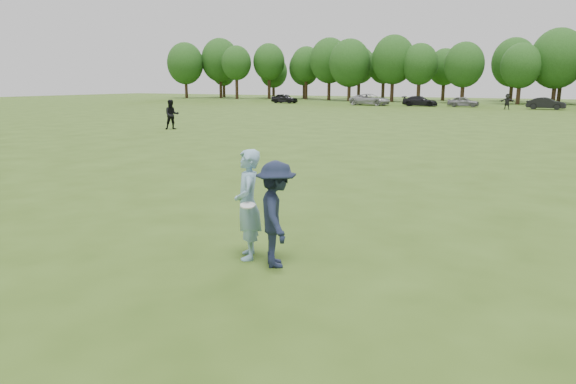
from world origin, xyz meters
name	(u,v)px	position (x,y,z in m)	size (l,w,h in m)	color
ground	(291,258)	(0.00, 0.00, 0.00)	(200.00, 200.00, 0.00)	#324C15
thrower	(248,205)	(-0.72, -0.32, 1.01)	(0.74, 0.48, 2.02)	#84AFCD
defender	(276,214)	(-0.06, -0.44, 0.94)	(1.21, 0.70, 1.88)	#181F36
player_far_a	(172,115)	(-19.17, 19.23, 1.00)	(0.97, 0.76, 2.00)	black
player_far_d	(507,101)	(-1.61, 57.26, 0.91)	(1.69, 0.54, 1.82)	#262626
car_a	(284,98)	(-32.78, 60.55, 0.70)	(1.66, 4.12, 1.40)	black
car_c	(370,100)	(-19.15, 59.86, 0.76)	(2.53, 5.49, 1.53)	#A2A2A6
car_d	(420,101)	(-12.51, 60.43, 0.65)	(1.83, 4.51, 1.31)	black
car_e	(463,102)	(-7.11, 60.95, 0.66)	(1.56, 3.88, 1.32)	slate
car_f	(546,104)	(2.41, 59.15, 0.69)	(1.46, 4.18, 1.38)	black
disc_in_play	(248,205)	(-0.53, -0.62, 1.08)	(0.29, 0.29, 0.09)	white
treeline	(558,59)	(2.81, 76.90, 6.26)	(130.35, 18.39, 11.74)	#332114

